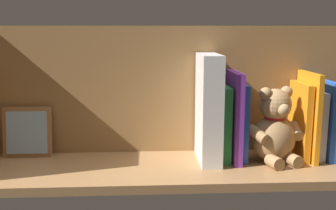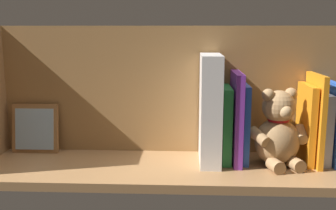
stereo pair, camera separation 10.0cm
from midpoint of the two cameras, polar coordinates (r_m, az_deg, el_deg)
ground_plane at (r=104.29cm, az=2.77°, el=-9.11°), size 100.18×28.35×2.20cm
shelf_back_panel at (r=111.22cm, az=2.86°, el=2.17°), size 100.18×1.50×35.46cm
book_0 at (r=113.33cm, az=24.98°, el=-2.38°), size 1.93×13.44×21.08cm
book_1 at (r=113.21cm, az=23.60°, el=-3.00°), size 2.44×12.25×18.34cm
book_2 at (r=110.78cm, az=22.81°, el=-1.89°), size 1.30×14.64×23.37cm
book_3 at (r=111.08cm, az=21.71°, el=-2.53°), size 1.68×13.25×20.53cm
teddy_bear at (r=106.04cm, az=18.22°, el=-3.72°), size 15.72×14.74×20.01cm
book_4 at (r=107.28cm, az=13.53°, el=-2.52°), size 1.50×12.54×20.46cm
book_5 at (r=105.50cm, az=12.49°, el=-1.80°), size 2.10×14.70×23.69cm
book_6 at (r=106.39cm, az=10.97°, el=-2.71°), size 2.34×12.88×19.81cm
dictionary_thick_white at (r=103.50cm, az=8.87°, el=-0.62°), size 5.24×15.69×28.26cm
picture_frame_leaning at (r=116.69cm, az=-16.31°, el=-3.31°), size 13.00×3.37×13.82cm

